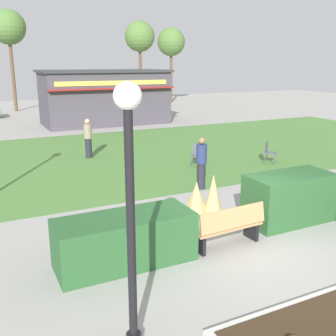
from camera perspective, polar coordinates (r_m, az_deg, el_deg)
ground_plane at (r=9.30m, az=11.04°, el=-10.65°), size 80.00×80.00×0.00m
lawn_patch at (r=17.63m, az=-8.43°, el=1.73°), size 36.00×12.00×0.01m
park_bench at (r=8.91m, az=8.69°, el=-8.30°), size 1.72×0.61×0.95m
hedge_left at (r=8.16m, az=-6.19°, el=-10.26°), size 2.79×1.10×1.02m
hedge_right at (r=10.59m, az=17.07°, el=-4.16°), size 2.25×1.10×1.25m
ornamental_grass_behind_left at (r=10.33m, az=4.11°, el=-4.65°), size 0.58×0.58×1.03m
ornamental_grass_behind_right at (r=10.54m, az=6.53°, el=-3.97°), size 0.55×0.55×1.15m
ornamental_grass_behind_center at (r=10.51m, az=4.04°, el=-4.65°), size 0.77×0.77×0.91m
lamppost_near at (r=5.15m, az=-5.52°, el=-2.98°), size 0.36×0.36×3.76m
food_kiosk at (r=27.20m, az=-9.11°, el=10.10°), size 8.33×4.38×3.55m
cafe_chair_west at (r=15.60m, az=4.24°, el=2.12°), size 0.62×0.62×0.89m
cafe_chair_east at (r=16.57m, az=14.31°, el=2.45°), size 0.61×0.61×0.89m
person_strolling at (r=17.28m, az=-11.45°, el=4.24°), size 0.34×0.34×1.69m
person_standing at (r=12.75m, az=4.83°, el=0.75°), size 0.34×0.34×1.69m
tree_left_bg at (r=41.92m, az=0.46°, el=17.65°), size 2.80×2.80×7.46m
tree_right_bg at (r=36.46m, az=-22.03°, el=18.21°), size 2.80×2.80×8.22m
tree_center_bg at (r=38.89m, az=-4.09°, el=18.30°), size 2.80×2.80×7.78m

